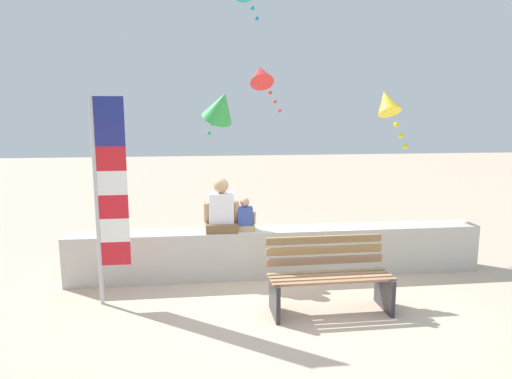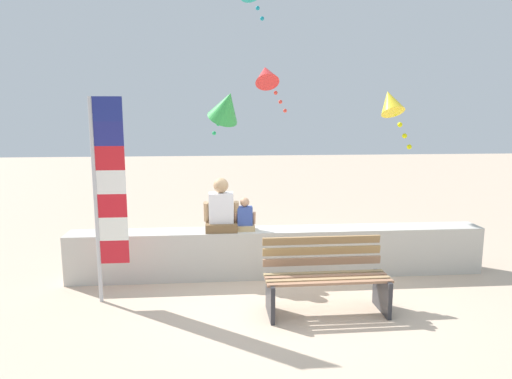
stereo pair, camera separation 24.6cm
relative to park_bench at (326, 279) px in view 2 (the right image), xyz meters
The scene contains 9 objects.
ground_plane 0.68m from the park_bench, 138.84° to the left, with size 40.00×40.00×0.00m, color #C9AF95.
seawall_ledge 1.36m from the park_bench, 107.40° to the left, with size 6.14×0.46×0.71m, color beige.
park_bench is the anchor object (origin of this frame).
person_adult 1.89m from the park_bench, 134.32° to the left, with size 0.51×0.37×0.78m.
person_child 1.65m from the park_bench, 125.34° to the left, with size 0.32×0.23×0.49m.
flag_banner 2.94m from the park_bench, 169.16° to the left, with size 0.41×0.05×2.61m.
kite_red 5.04m from the park_bench, 93.92° to the left, with size 0.71×0.68×1.08m.
kite_green 4.85m from the park_bench, 104.67° to the left, with size 0.99×1.07×1.00m.
kite_yellow 3.21m from the park_bench, 52.75° to the left, with size 0.67×0.58×1.01m.
Camera 2 is at (-0.89, -5.59, 2.43)m, focal length 32.10 mm.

